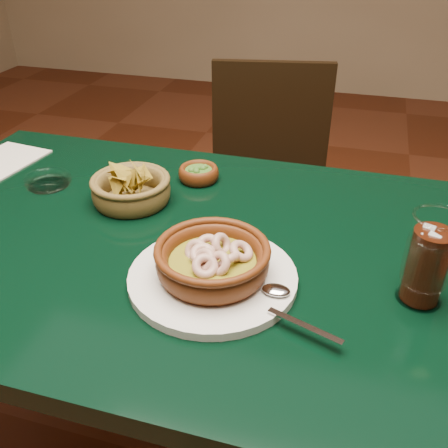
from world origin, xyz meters
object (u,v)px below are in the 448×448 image
(dining_table, at_px, (162,274))
(dining_chair, at_px, (268,192))
(shrimp_plate, at_px, (213,265))
(cola_drink, at_px, (428,260))
(chip_basket, at_px, (131,189))

(dining_table, xyz_separation_m, dining_chair, (0.08, 0.71, -0.16))
(shrimp_plate, distance_m, cola_drink, 0.34)
(shrimp_plate, relative_size, cola_drink, 2.08)
(dining_chair, bearing_deg, dining_table, -96.69)
(dining_table, xyz_separation_m, cola_drink, (0.48, -0.06, 0.18))
(dining_chair, distance_m, shrimp_plate, 0.87)
(chip_basket, distance_m, cola_drink, 0.61)
(shrimp_plate, bearing_deg, dining_table, 143.15)
(chip_basket, xyz_separation_m, cola_drink, (0.59, -0.17, 0.05))
(dining_table, height_order, dining_chair, dining_chair)
(dining_table, relative_size, dining_chair, 1.35)
(shrimp_plate, relative_size, chip_basket, 1.84)
(dining_table, distance_m, cola_drink, 0.52)
(shrimp_plate, distance_m, chip_basket, 0.33)
(dining_table, bearing_deg, cola_drink, -7.19)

